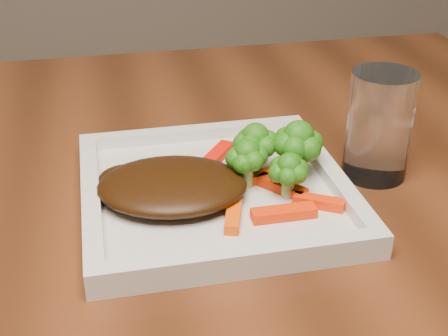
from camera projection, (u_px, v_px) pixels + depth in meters
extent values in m
cube|color=silver|center=(215.00, 195.00, 0.65)|extent=(0.27, 0.27, 0.01)
ellipsoid|color=#351C08|center=(172.00, 185.00, 0.63)|extent=(0.17, 0.14, 0.03)
cube|color=#FF2E04|center=(284.00, 213.00, 0.60)|extent=(0.06, 0.02, 0.01)
cube|color=#FF2F04|center=(319.00, 202.00, 0.62)|extent=(0.05, 0.04, 0.01)
cube|color=#FF5004|center=(233.00, 216.00, 0.59)|extent=(0.03, 0.05, 0.01)
cube|color=orange|center=(296.00, 158.00, 0.70)|extent=(0.06, 0.04, 0.01)
cube|color=#F61304|center=(217.00, 155.00, 0.71)|extent=(0.05, 0.06, 0.01)
cube|color=red|center=(282.00, 187.00, 0.64)|extent=(0.05, 0.05, 0.01)
cube|color=red|center=(265.00, 175.00, 0.66)|extent=(0.06, 0.03, 0.01)
cylinder|color=white|center=(379.00, 126.00, 0.67)|extent=(0.09, 0.09, 0.12)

